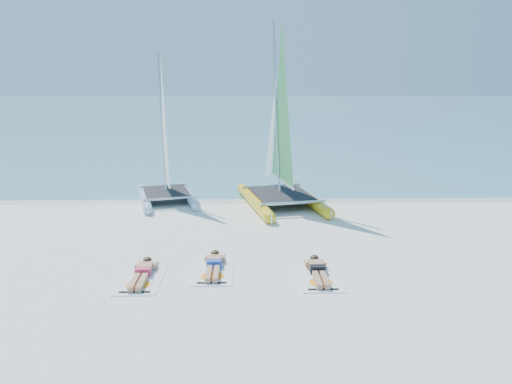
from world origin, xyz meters
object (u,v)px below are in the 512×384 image
at_px(sunbather_b, 214,264).
at_px(towel_c, 319,277).
at_px(towel_a, 141,279).
at_px(towel_b, 213,271).
at_px(sunbather_a, 143,272).
at_px(sunbather_c, 318,270).
at_px(catamaran_blue, 165,156).
at_px(catamaran_yellow, 278,144).

distance_m(sunbather_b, towel_c, 2.65).
distance_m(towel_a, towel_b, 1.77).
xyz_separation_m(towel_b, sunbather_b, (0.00, 0.19, 0.11)).
relative_size(sunbather_a, sunbather_c, 1.00).
bearing_deg(catamaran_blue, towel_a, -100.46).
relative_size(catamaran_blue, sunbather_a, 3.40).
relative_size(catamaran_blue, catamaran_yellow, 0.82).
bearing_deg(towel_b, catamaran_blue, 107.10).
distance_m(catamaran_blue, towel_b, 8.07).
bearing_deg(sunbather_c, sunbather_b, 170.67).
height_order(catamaran_blue, towel_a, catamaran_blue).
bearing_deg(catamaran_yellow, sunbather_a, -128.51).
bearing_deg(towel_c, catamaran_yellow, 93.90).
distance_m(catamaran_blue, towel_c, 9.50).
bearing_deg(catamaran_yellow, sunbather_c, -97.73).
distance_m(towel_a, towel_c, 4.28).
relative_size(catamaran_blue, sunbather_b, 3.40).
bearing_deg(towel_a, towel_c, 0.76).
relative_size(catamaran_yellow, towel_b, 3.85).
xyz_separation_m(towel_b, towel_c, (2.58, -0.42, 0.00)).
xyz_separation_m(towel_a, sunbather_b, (1.70, 0.67, 0.11)).
distance_m(sunbather_a, towel_c, 4.28).
bearing_deg(towel_b, sunbather_c, -5.13).
relative_size(towel_a, sunbather_c, 1.07).
distance_m(catamaran_yellow, towel_c, 7.93).
bearing_deg(catamaran_yellow, towel_c, -97.84).
distance_m(sunbather_a, towel_b, 1.73).
xyz_separation_m(catamaran_blue, sunbather_a, (0.62, -7.82, -1.63)).
relative_size(sunbather_a, towel_b, 0.93).
height_order(catamaran_yellow, sunbather_c, catamaran_yellow).
bearing_deg(catamaran_blue, towel_b, -87.78).
bearing_deg(sunbather_c, catamaran_blue, 122.25).
bearing_deg(catamaran_yellow, towel_b, -117.80).
height_order(catamaran_yellow, sunbather_b, catamaran_yellow).
relative_size(catamaran_yellow, towel_a, 3.85).
bearing_deg(towel_a, sunbather_b, 21.61).
height_order(sunbather_a, towel_c, sunbather_a).
height_order(catamaran_blue, sunbather_a, catamaran_blue).
distance_m(catamaran_yellow, towel_b, 7.78).
relative_size(catamaran_yellow, sunbather_a, 4.13).
xyz_separation_m(sunbather_b, towel_c, (2.58, -0.62, -0.11)).
distance_m(catamaran_blue, sunbather_c, 9.32).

